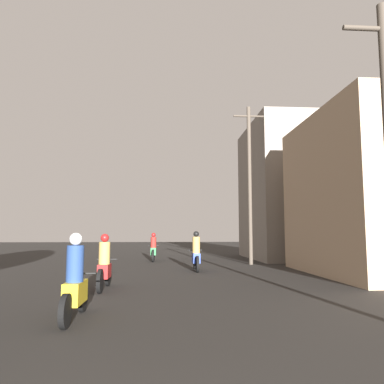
{
  "coord_description": "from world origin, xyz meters",
  "views": [
    {
      "loc": [
        0.39,
        -0.97,
        1.66
      ],
      "look_at": [
        1.67,
        16.99,
        3.57
      ],
      "focal_mm": 35.0,
      "sensor_mm": 36.0,
      "label": 1
    }
  ],
  "objects_px": {
    "motorcycle_blue": "(196,255)",
    "building_right_far": "(283,191)",
    "motorcycle_yellow": "(75,285)",
    "utility_pole_far": "(250,181)",
    "building_right_near": "(371,194)",
    "motorcycle_red": "(104,267)",
    "motorcycle_green": "(153,250)"
  },
  "relations": [
    {
      "from": "motorcycle_red",
      "to": "building_right_near",
      "type": "relative_size",
      "value": 0.28
    },
    {
      "from": "utility_pole_far",
      "to": "motorcycle_red",
      "type": "bearing_deg",
      "value": -128.01
    },
    {
      "from": "motorcycle_blue",
      "to": "motorcycle_green",
      "type": "bearing_deg",
      "value": 105.38
    },
    {
      "from": "motorcycle_yellow",
      "to": "motorcycle_blue",
      "type": "relative_size",
      "value": 0.96
    },
    {
      "from": "motorcycle_green",
      "to": "building_right_near",
      "type": "height_order",
      "value": "building_right_near"
    },
    {
      "from": "motorcycle_green",
      "to": "utility_pole_far",
      "type": "xyz_separation_m",
      "value": [
        5.02,
        -2.54,
        3.64
      ]
    },
    {
      "from": "building_right_near",
      "to": "utility_pole_far",
      "type": "distance_m",
      "value": 6.23
    },
    {
      "from": "motorcycle_red",
      "to": "motorcycle_yellow",
      "type": "bearing_deg",
      "value": -81.6
    },
    {
      "from": "motorcycle_yellow",
      "to": "motorcycle_red",
      "type": "distance_m",
      "value": 3.74
    },
    {
      "from": "motorcycle_yellow",
      "to": "motorcycle_blue",
      "type": "distance_m",
      "value": 9.24
    },
    {
      "from": "building_right_far",
      "to": "motorcycle_blue",
      "type": "bearing_deg",
      "value": -131.72
    },
    {
      "from": "motorcycle_green",
      "to": "building_right_far",
      "type": "relative_size",
      "value": 0.23
    },
    {
      "from": "motorcycle_yellow",
      "to": "motorcycle_green",
      "type": "bearing_deg",
      "value": 90.96
    },
    {
      "from": "motorcycle_blue",
      "to": "building_right_far",
      "type": "height_order",
      "value": "building_right_far"
    },
    {
      "from": "motorcycle_blue",
      "to": "motorcycle_green",
      "type": "distance_m",
      "value": 5.74
    },
    {
      "from": "motorcycle_yellow",
      "to": "utility_pole_far",
      "type": "distance_m",
      "value": 13.56
    },
    {
      "from": "motorcycle_yellow",
      "to": "motorcycle_blue",
      "type": "xyz_separation_m",
      "value": [
        3.03,
        8.73,
        0.01
      ]
    },
    {
      "from": "building_right_far",
      "to": "utility_pole_far",
      "type": "height_order",
      "value": "building_right_far"
    },
    {
      "from": "motorcycle_blue",
      "to": "building_right_far",
      "type": "relative_size",
      "value": 0.24
    },
    {
      "from": "building_right_far",
      "to": "motorcycle_red",
      "type": "bearing_deg",
      "value": -127.82
    },
    {
      "from": "building_right_near",
      "to": "building_right_far",
      "type": "relative_size",
      "value": 0.88
    },
    {
      "from": "motorcycle_yellow",
      "to": "utility_pole_far",
      "type": "xyz_separation_m",
      "value": [
        6.07,
        11.56,
        3.64
      ]
    },
    {
      "from": "motorcycle_yellow",
      "to": "motorcycle_green",
      "type": "height_order",
      "value": "motorcycle_yellow"
    },
    {
      "from": "motorcycle_red",
      "to": "building_right_far",
      "type": "bearing_deg",
      "value": 59.88
    },
    {
      "from": "building_right_near",
      "to": "utility_pole_far",
      "type": "xyz_separation_m",
      "value": [
        -3.71,
        4.87,
        1.14
      ]
    },
    {
      "from": "motorcycle_blue",
      "to": "utility_pole_far",
      "type": "distance_m",
      "value": 5.51
    },
    {
      "from": "motorcycle_blue",
      "to": "motorcycle_red",
      "type": "bearing_deg",
      "value": -126.65
    },
    {
      "from": "motorcycle_red",
      "to": "utility_pole_far",
      "type": "bearing_deg",
      "value": 59.69
    },
    {
      "from": "motorcycle_yellow",
      "to": "utility_pole_far",
      "type": "height_order",
      "value": "utility_pole_far"
    },
    {
      "from": "building_right_far",
      "to": "motorcycle_green",
      "type": "bearing_deg",
      "value": -169.83
    },
    {
      "from": "building_right_far",
      "to": "building_right_near",
      "type": "bearing_deg",
      "value": -85.81
    },
    {
      "from": "motorcycle_red",
      "to": "motorcycle_green",
      "type": "height_order",
      "value": "motorcycle_red"
    }
  ]
}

